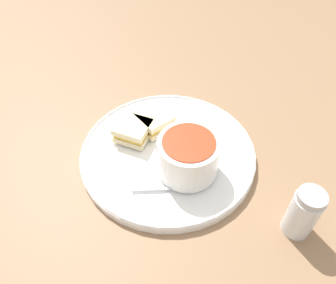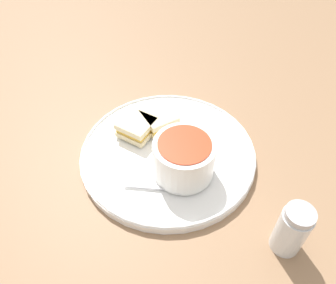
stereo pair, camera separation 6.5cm
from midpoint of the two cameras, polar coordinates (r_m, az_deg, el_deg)
ground_plane at (r=0.68m, az=-2.73°, el=-2.59°), size 2.40×2.40×0.00m
plate at (r=0.67m, az=-2.76°, el=-1.99°), size 0.35×0.35×0.02m
soup_bowl at (r=0.60m, az=0.44°, el=-2.58°), size 0.11×0.11×0.08m
spoon at (r=0.60m, az=-0.65°, el=-8.08°), size 0.03×0.12×0.01m
sandwich_half_near at (r=0.70m, az=-5.02°, el=3.53°), size 0.09×0.09×0.03m
sandwich_half_far at (r=0.68m, az=-8.79°, el=1.83°), size 0.09×0.09×0.03m
salt_shaker at (r=0.57m, az=19.48°, el=-11.76°), size 0.05×0.05×0.10m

